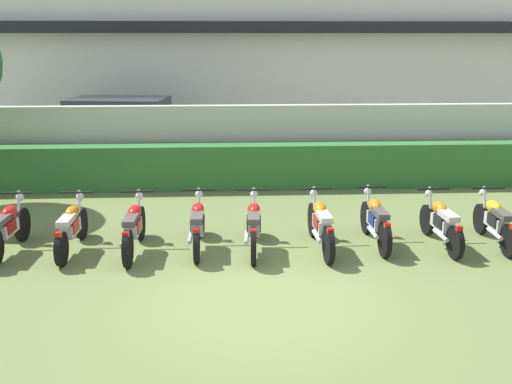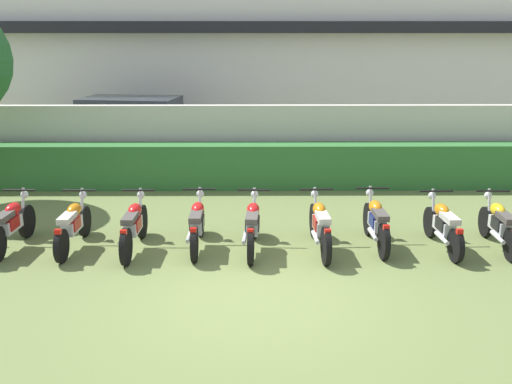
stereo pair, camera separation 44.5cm
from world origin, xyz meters
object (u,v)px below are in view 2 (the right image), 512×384
object	(u,v)px
motorcycle_in_row_5	(253,225)
motorcycle_in_row_6	(320,225)
motorcycle_in_row_7	(376,222)
parked_car	(137,130)
motorcycle_in_row_1	(11,224)
motorcycle_in_row_4	(197,224)
motorcycle_in_row_8	(443,225)
motorcycle_in_row_9	(499,224)
motorcycle_in_row_3	(134,225)
motorcycle_in_row_2	(73,224)

from	to	relation	value
motorcycle_in_row_5	motorcycle_in_row_6	size ratio (longest dim) A/B	0.98
motorcycle_in_row_7	motorcycle_in_row_6	bearing A→B (deg)	99.25
parked_car	motorcycle_in_row_1	bearing A→B (deg)	-88.09
motorcycle_in_row_4	motorcycle_in_row_8	distance (m)	4.28
parked_car	motorcycle_in_row_5	bearing A→B (deg)	-57.11
motorcycle_in_row_4	motorcycle_in_row_6	distance (m)	2.13
motorcycle_in_row_1	motorcycle_in_row_4	size ratio (longest dim) A/B	0.98
motorcycle_in_row_6	motorcycle_in_row_9	bearing A→B (deg)	-91.26
motorcycle_in_row_5	motorcycle_in_row_3	bearing A→B (deg)	92.94
motorcycle_in_row_9	motorcycle_in_row_3	bearing A→B (deg)	92.65
motorcycle_in_row_5	parked_car	bearing A→B (deg)	27.59
motorcycle_in_row_2	motorcycle_in_row_5	distance (m)	3.14
parked_car	motorcycle_in_row_9	bearing A→B (deg)	-35.39
motorcycle_in_row_5	motorcycle_in_row_7	size ratio (longest dim) A/B	1.05
motorcycle_in_row_4	motorcycle_in_row_5	size ratio (longest dim) A/B	0.98
motorcycle_in_row_5	motorcycle_in_row_6	xyz separation A→B (m)	(1.16, -0.00, 0.00)
motorcycle_in_row_2	motorcycle_in_row_5	xyz separation A→B (m)	(3.13, -0.11, 0.02)
motorcycle_in_row_7	motorcycle_in_row_8	xyz separation A→B (m)	(1.14, -0.13, -0.01)
motorcycle_in_row_4	parked_car	bearing A→B (deg)	18.17
motorcycle_in_row_6	motorcycle_in_row_4	bearing A→B (deg)	84.10
motorcycle_in_row_1	motorcycle_in_row_4	distance (m)	3.23
motorcycle_in_row_4	motorcycle_in_row_9	size ratio (longest dim) A/B	1.06
motorcycle_in_row_1	motorcycle_in_row_2	size ratio (longest dim) A/B	0.99
motorcycle_in_row_7	motorcycle_in_row_9	size ratio (longest dim) A/B	1.03
motorcycle_in_row_1	motorcycle_in_row_9	world-z (taller)	motorcycle_in_row_1
motorcycle_in_row_3	motorcycle_in_row_4	world-z (taller)	motorcycle_in_row_3
parked_car	motorcycle_in_row_4	bearing A→B (deg)	-63.32
motorcycle_in_row_3	motorcycle_in_row_8	xyz separation A→B (m)	(5.36, 0.03, -0.01)
motorcycle_in_row_4	motorcycle_in_row_6	xyz separation A→B (m)	(2.13, -0.13, 0.01)
motorcycle_in_row_1	motorcycle_in_row_2	bearing A→B (deg)	-87.23
parked_car	motorcycle_in_row_4	size ratio (longest dim) A/B	2.49
motorcycle_in_row_7	motorcycle_in_row_8	distance (m)	1.15
motorcycle_in_row_9	motorcycle_in_row_6	bearing A→B (deg)	93.26
motorcycle_in_row_4	motorcycle_in_row_8	world-z (taller)	motorcycle_in_row_4
motorcycle_in_row_1	motorcycle_in_row_4	xyz separation A→B (m)	(3.23, 0.04, -0.01)
motorcycle_in_row_3	motorcycle_in_row_8	distance (m)	5.36
motorcycle_in_row_2	motorcycle_in_row_9	world-z (taller)	motorcycle_in_row_9
parked_car	motorcycle_in_row_9	world-z (taller)	parked_car
motorcycle_in_row_6	motorcycle_in_row_8	distance (m)	2.15
motorcycle_in_row_3	parked_car	bearing A→B (deg)	11.04
motorcycle_in_row_5	motorcycle_in_row_8	xyz separation A→B (m)	(3.31, 0.04, -0.02)
motorcycle_in_row_8	motorcycle_in_row_1	bearing A→B (deg)	87.59
motorcycle_in_row_6	motorcycle_in_row_9	world-z (taller)	motorcycle_in_row_6
motorcycle_in_row_1	motorcycle_in_row_7	world-z (taller)	same
motorcycle_in_row_8	motorcycle_in_row_4	bearing A→B (deg)	86.78
parked_car	motorcycle_in_row_6	distance (m)	8.68
motorcycle_in_row_3	motorcycle_in_row_5	bearing A→B (deg)	-89.23
motorcycle_in_row_3	motorcycle_in_row_5	xyz separation A→B (m)	(2.05, -0.00, 0.00)
parked_car	motorcycle_in_row_8	size ratio (longest dim) A/B	2.59
motorcycle_in_row_4	motorcycle_in_row_9	distance (m)	5.26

